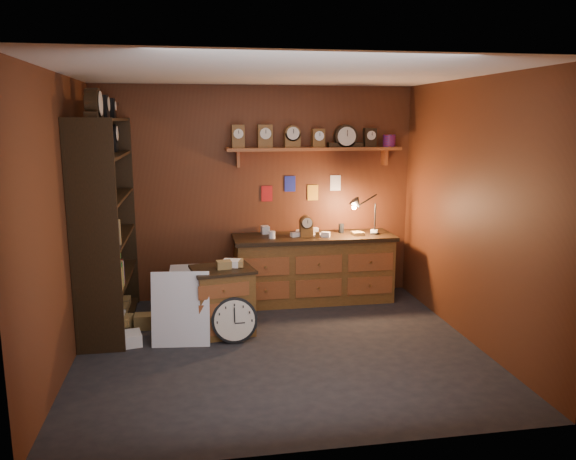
# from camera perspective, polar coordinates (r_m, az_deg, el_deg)

# --- Properties ---
(floor) EXTENTS (4.00, 4.00, 0.00)m
(floor) POSITION_cam_1_polar(r_m,az_deg,el_deg) (5.80, -0.86, -11.97)
(floor) COLOR black
(floor) RESTS_ON ground
(room_shell) EXTENTS (4.02, 3.62, 2.71)m
(room_shell) POSITION_cam_1_polar(r_m,az_deg,el_deg) (5.48, -0.62, 5.30)
(room_shell) COLOR #582A15
(room_shell) RESTS_ON ground
(shelving_unit) EXTENTS (0.47, 1.60, 2.58)m
(shelving_unit) POSITION_cam_1_polar(r_m,az_deg,el_deg) (6.41, -18.32, 1.38)
(shelving_unit) COLOR black
(shelving_unit) RESTS_ON ground
(workbench) EXTENTS (2.02, 0.66, 1.36)m
(workbench) POSITION_cam_1_polar(r_m,az_deg,el_deg) (7.14, 2.63, -3.51)
(workbench) COLOR brown
(workbench) RESTS_ON ground
(low_cabinet) EXTENTS (0.72, 0.64, 0.81)m
(low_cabinet) POSITION_cam_1_polar(r_m,az_deg,el_deg) (6.12, -6.62, -6.84)
(low_cabinet) COLOR brown
(low_cabinet) RESTS_ON ground
(big_round_clock) EXTENTS (0.48, 0.16, 0.48)m
(big_round_clock) POSITION_cam_1_polar(r_m,az_deg,el_deg) (5.92, -5.47, -9.10)
(big_round_clock) COLOR black
(big_round_clock) RESTS_ON ground
(white_panel) EXTENTS (0.60, 0.23, 0.78)m
(white_panel) POSITION_cam_1_polar(r_m,az_deg,el_deg) (6.01, -10.73, -11.34)
(white_panel) COLOR silver
(white_panel) RESTS_ON ground
(mini_fridge) EXTENTS (0.53, 0.55, 0.55)m
(mini_fridge) POSITION_cam_1_polar(r_m,az_deg,el_deg) (6.77, -9.62, -6.23)
(mini_fridge) COLOR silver
(mini_fridge) RESTS_ON ground
(floor_box_a) EXTENTS (0.30, 0.27, 0.16)m
(floor_box_a) POSITION_cam_1_polar(r_m,az_deg,el_deg) (6.53, -16.66, -9.04)
(floor_box_a) COLOR olive
(floor_box_a) RESTS_ON ground
(floor_box_b) EXTENTS (0.25, 0.29, 0.13)m
(floor_box_b) POSITION_cam_1_polar(r_m,az_deg,el_deg) (6.10, -15.70, -10.58)
(floor_box_b) COLOR white
(floor_box_b) RESTS_ON ground
(floor_box_c) EXTENTS (0.22, 0.18, 0.16)m
(floor_box_c) POSITION_cam_1_polar(r_m,az_deg,el_deg) (6.51, -14.38, -8.97)
(floor_box_c) COLOR olive
(floor_box_c) RESTS_ON ground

